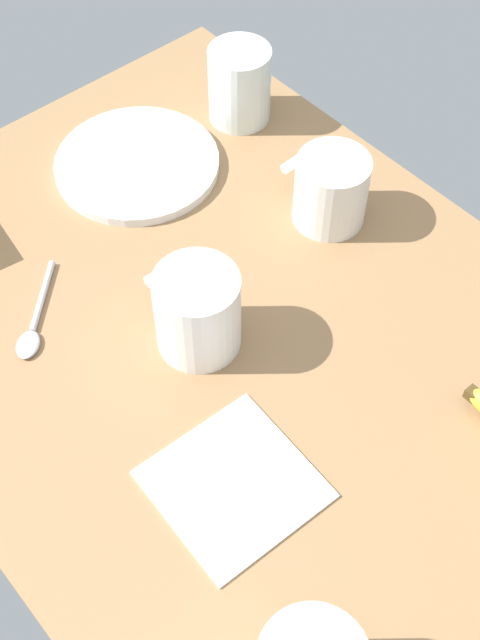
{
  "coord_description": "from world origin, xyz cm",
  "views": [
    {
      "loc": [
        38.05,
        -33.23,
        73.07
      ],
      "look_at": [
        0.0,
        0.0,
        5.0
      ],
      "focal_mm": 46.77,
      "sensor_mm": 36.0,
      "label": 1
    }
  ],
  "objects_px": {
    "spoon": "(34,324)",
    "paper_napkin": "(234,484)",
    "coffee_mug_black": "(331,189)",
    "glass_of_milk": "(239,89)",
    "plate_of_food": "(137,164)",
    "coffee_mug_milky": "(197,311)"
  },
  "relations": [
    {
      "from": "spoon",
      "to": "paper_napkin",
      "type": "relative_size",
      "value": 0.76
    },
    {
      "from": "coffee_mug_black",
      "to": "glass_of_milk",
      "type": "xyz_separation_m",
      "value": [
        -0.2,
        0.04,
        -0.0
      ]
    },
    {
      "from": "plate_of_food",
      "to": "coffee_mug_black",
      "type": "distance_m",
      "value": 0.25
    },
    {
      "from": "coffee_mug_black",
      "to": "spoon",
      "type": "distance_m",
      "value": 0.36
    },
    {
      "from": "plate_of_food",
      "to": "glass_of_milk",
      "type": "distance_m",
      "value": 0.16
    },
    {
      "from": "coffee_mug_black",
      "to": "spoon",
      "type": "height_order",
      "value": "coffee_mug_black"
    },
    {
      "from": "plate_of_food",
      "to": "coffee_mug_milky",
      "type": "xyz_separation_m",
      "value": [
        0.25,
        -0.11,
        0.04
      ]
    },
    {
      "from": "coffee_mug_milky",
      "to": "glass_of_milk",
      "type": "distance_m",
      "value": 0.36
    },
    {
      "from": "plate_of_food",
      "to": "spoon",
      "type": "distance_m",
      "value": 0.26
    },
    {
      "from": "coffee_mug_milky",
      "to": "paper_napkin",
      "type": "bearing_deg",
      "value": -28.59
    },
    {
      "from": "glass_of_milk",
      "to": "spoon",
      "type": "xyz_separation_m",
      "value": [
        0.11,
        -0.39,
        -0.04
      ]
    },
    {
      "from": "coffee_mug_milky",
      "to": "spoon",
      "type": "relative_size",
      "value": 1.04
    },
    {
      "from": "glass_of_milk",
      "to": "spoon",
      "type": "height_order",
      "value": "glass_of_milk"
    },
    {
      "from": "plate_of_food",
      "to": "coffee_mug_black",
      "type": "height_order",
      "value": "coffee_mug_black"
    },
    {
      "from": "glass_of_milk",
      "to": "coffee_mug_black",
      "type": "bearing_deg",
      "value": -11.26
    },
    {
      "from": "coffee_mug_black",
      "to": "paper_napkin",
      "type": "bearing_deg",
      "value": -58.72
    },
    {
      "from": "plate_of_food",
      "to": "spoon",
      "type": "relative_size",
      "value": 1.92
    },
    {
      "from": "spoon",
      "to": "glass_of_milk",
      "type": "bearing_deg",
      "value": 106.36
    },
    {
      "from": "plate_of_food",
      "to": "paper_napkin",
      "type": "relative_size",
      "value": 1.45
    },
    {
      "from": "plate_of_food",
      "to": "glass_of_milk",
      "type": "xyz_separation_m",
      "value": [
        0.01,
        0.16,
        0.04
      ]
    },
    {
      "from": "glass_of_milk",
      "to": "spoon",
      "type": "relative_size",
      "value": 0.94
    },
    {
      "from": "spoon",
      "to": "coffee_mug_black",
      "type": "bearing_deg",
      "value": 75.47
    }
  ]
}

